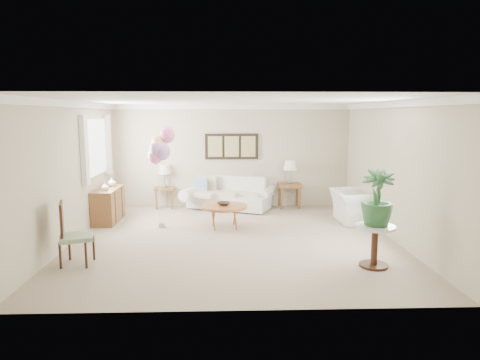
{
  "coord_description": "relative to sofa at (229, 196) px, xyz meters",
  "views": [
    {
      "loc": [
        -0.16,
        -7.87,
        2.35
      ],
      "look_at": [
        0.13,
        0.6,
        1.05
      ],
      "focal_mm": 32.0,
      "sensor_mm": 36.0,
      "label": 1
    }
  ],
  "objects": [
    {
      "name": "room_shell",
      "position": [
        -0.04,
        -2.62,
        1.31
      ],
      "size": [
        6.04,
        6.04,
        2.6
      ],
      "color": "#B8B094",
      "rests_on": "ground"
    },
    {
      "name": "credenza",
      "position": [
        -2.69,
        -1.21,
        0.05
      ],
      "size": [
        0.46,
        1.2,
        0.74
      ],
      "color": "brown",
      "rests_on": "ground"
    },
    {
      "name": "potted_plant",
      "position": [
        2.22,
        -4.26,
        0.78
      ],
      "size": [
        0.62,
        0.62,
        0.87
      ],
      "primitive_type": "imported",
      "rotation": [
        0.0,
        0.0,
        -0.33
      ],
      "color": "#254B28",
      "rests_on": "side_table"
    },
    {
      "name": "end_table_left",
      "position": [
        -1.63,
        0.16,
        0.13
      ],
      "size": [
        0.49,
        0.45,
        0.53
      ],
      "color": "brown",
      "rests_on": "ground"
    },
    {
      "name": "vase_sage",
      "position": [
        -2.67,
        -0.93,
        0.52
      ],
      "size": [
        0.2,
        0.2,
        0.19
      ],
      "primitive_type": "imported",
      "rotation": [
        0.0,
        0.0,
        0.06
      ],
      "color": "beige",
      "rests_on": "credenza"
    },
    {
      "name": "lamp_left",
      "position": [
        -1.63,
        0.16,
        0.65
      ],
      "size": [
        0.32,
        0.32,
        0.57
      ],
      "color": "gray",
      "rests_on": "end_table_left"
    },
    {
      "name": "vase_white",
      "position": [
        -2.67,
        -1.47,
        0.51
      ],
      "size": [
        0.21,
        0.21,
        0.17
      ],
      "primitive_type": "imported",
      "rotation": [
        0.0,
        0.0,
        0.31
      ],
      "color": "silver",
      "rests_on": "credenza"
    },
    {
      "name": "decor_bowl",
      "position": [
        -0.12,
        -1.86,
        0.19
      ],
      "size": [
        0.35,
        0.35,
        0.07
      ],
      "primitive_type": "imported",
      "rotation": [
        0.0,
        0.0,
        -0.35
      ],
      "color": "black",
      "rests_on": "coffee_table"
    },
    {
      "name": "lamp_right",
      "position": [
        1.54,
        0.07,
        0.75
      ],
      "size": [
        0.33,
        0.33,
        0.59
      ],
      "color": "gray",
      "rests_on": "end_table_right"
    },
    {
      "name": "side_table",
      "position": [
        2.22,
        -4.26,
        0.18
      ],
      "size": [
        0.61,
        0.61,
        0.66
      ],
      "color": "silver",
      "rests_on": "ground"
    },
    {
      "name": "end_table_right",
      "position": [
        1.54,
        0.07,
        0.2
      ],
      "size": [
        0.57,
        0.52,
        0.62
      ],
      "color": "brown",
      "rests_on": "ground"
    },
    {
      "name": "balloon_cluster",
      "position": [
        -1.42,
        -1.78,
        1.36
      ],
      "size": [
        0.53,
        0.54,
        2.11
      ],
      "color": "gray",
      "rests_on": "ground"
    },
    {
      "name": "sofa",
      "position": [
        0.0,
        0.0,
        0.0
      ],
      "size": [
        2.48,
        1.52,
        0.81
      ],
      "color": "white",
      "rests_on": "ground"
    },
    {
      "name": "coffee_table",
      "position": [
        -0.11,
        -1.87,
        0.12
      ],
      "size": [
        0.95,
        0.95,
        0.48
      ],
      "color": "#A55E2E",
      "rests_on": "ground"
    },
    {
      "name": "wall_art_triptych",
      "position": [
        0.07,
        0.26,
        1.23
      ],
      "size": [
        1.35,
        0.06,
        0.65
      ],
      "color": "black",
      "rests_on": "ground"
    },
    {
      "name": "armchair",
      "position": [
        2.77,
        -1.46,
        0.03
      ],
      "size": [
        0.96,
        1.09,
        0.7
      ],
      "primitive_type": "imported",
      "rotation": [
        0.0,
        0.0,
        1.59
      ],
      "color": "white",
      "rests_on": "ground"
    },
    {
      "name": "accent_chair",
      "position": [
        -2.51,
        -3.99,
        0.2
      ],
      "size": [
        0.62,
        0.62,
        1.0
      ],
      "color": "gray",
      "rests_on": "ground"
    },
    {
      "name": "ground_plane",
      "position": [
        0.07,
        -2.71,
        -0.32
      ],
      "size": [
        6.0,
        6.0,
        0.0
      ],
      "primitive_type": "plane",
      "color": "tan"
    }
  ]
}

